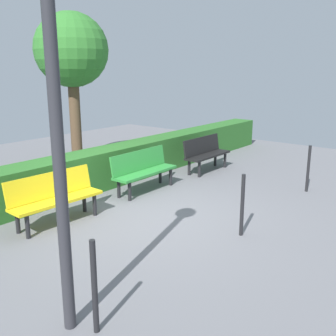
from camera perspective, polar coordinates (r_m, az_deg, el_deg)
The scene contains 10 objects.
ground_plane at distance 7.19m, azimuth -3.88°, elevation -6.76°, with size 16.53×16.53×0.00m, color slate.
bench_black at distance 10.09m, azimuth 5.43°, elevation 2.27°, with size 1.51×0.46×0.86m.
bench_green at distance 8.43m, azimuth -3.61°, elevation -0.11°, with size 1.64×0.47×0.86m.
bench_yellow at distance 6.94m, azimuth -16.03°, elevation -3.86°, with size 1.63×0.53×0.86m.
hedge_row at distance 9.04m, azimuth -8.22°, elevation 0.33°, with size 12.53×0.68×0.83m, color #2D6B28.
tree_near at distance 10.54m, azimuth -13.74°, elevation 15.92°, with size 1.84×1.84×3.92m.
railing_post_near at distance 8.86m, azimuth 19.55°, elevation -0.10°, with size 0.06×0.06×1.00m, color black.
railing_post_mid at distance 6.29m, azimuth 10.65°, elevation -5.30°, with size 0.06×0.06×1.00m, color black.
railing_post_far at distance 4.10m, azimuth -10.55°, elevation -16.52°, with size 0.06×0.06×1.00m, color black.
lamp_post at distance 3.68m, azimuth -16.32°, elevation 13.59°, with size 0.36×0.36×3.69m.
Camera 1 is at (4.93, 4.55, 2.59)m, focal length 42.31 mm.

